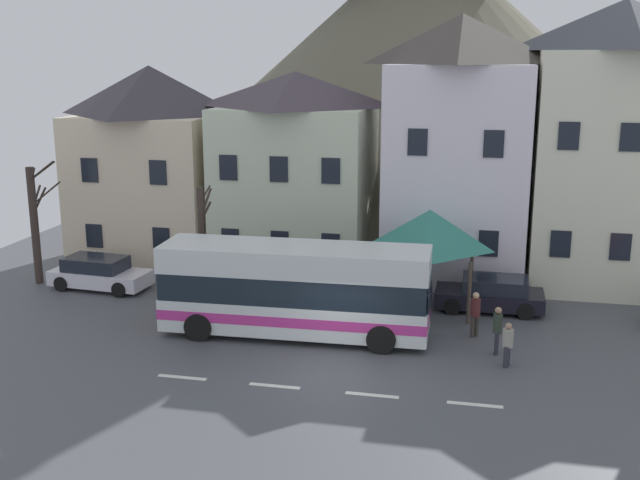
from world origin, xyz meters
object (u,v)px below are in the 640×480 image
townhouse_00 (153,163)px  townhouse_01 (296,171)px  pedestrian_02 (475,311)px  bare_tree_00 (202,243)px  parked_car_02 (491,294)px  pedestrian_00 (497,327)px  townhouse_03 (616,145)px  hilltop_castle (423,63)px  parked_car_00 (99,273)px  pedestrian_01 (508,343)px  townhouse_02 (458,150)px  bus_shelter (430,230)px  transit_bus (295,291)px  bare_tree_01 (35,222)px  public_bench (389,278)px

townhouse_00 → townhouse_01: (7.21, -0.11, -0.12)m
pedestrian_02 → bare_tree_00: 10.92m
parked_car_02 → pedestrian_00: size_ratio=2.52×
townhouse_03 → pedestrian_02: size_ratio=7.30×
hilltop_castle → pedestrian_02: hilltop_castle is taller
parked_car_00 → pedestrian_01: size_ratio=2.95×
townhouse_02 → townhouse_00: bearing=178.5°
townhouse_02 → pedestrian_02: 9.17m
townhouse_03 → townhouse_00: bearing=-179.3°
townhouse_01 → bus_shelter: bearing=-37.3°
transit_bus → pedestrian_00: size_ratio=5.78×
townhouse_01 → townhouse_03: (14.02, 0.35, 1.50)m
townhouse_00 → pedestrian_02: size_ratio=5.62×
transit_bus → parked_car_02: size_ratio=2.30×
transit_bus → townhouse_02: bearing=58.3°
townhouse_01 → bare_tree_01: townhouse_01 is taller
townhouse_02 → parked_car_00: size_ratio=2.63×
townhouse_03 → pedestrian_01: bearing=-112.2°
pedestrian_00 → bare_tree_01: 20.17m
parked_car_02 → pedestrian_01: pedestrian_01 is taller
bus_shelter → parked_car_00: bearing=-178.1°
transit_bus → public_bench: 6.93m
parked_car_02 → pedestrian_02: (-0.55, -3.12, 0.29)m
parked_car_00 → pedestrian_01: (16.99, -4.98, 0.11)m
public_bench → hilltop_castle: bearing=91.6°
parked_car_02 → public_bench: parked_car_02 is taller
townhouse_02 → pedestrian_01: bearing=-77.7°
parked_car_00 → pedestrian_02: pedestrian_02 is taller
parked_car_02 → public_bench: bearing=-25.3°
townhouse_03 → public_bench: 11.24m
parked_car_00 → bare_tree_00: bare_tree_00 is taller
townhouse_00 → townhouse_02: (14.59, -0.38, 1.10)m
bare_tree_01 → bus_shelter: bearing=0.9°
townhouse_02 → pedestrian_02: bearing=-81.6°
hilltop_castle → pedestrian_00: (5.06, -27.59, -8.27)m
hilltop_castle → bare_tree_00: hilltop_castle is taller
townhouse_01 → parked_car_02: bearing=-28.3°
transit_bus → parked_car_00: (-9.62, 3.68, -0.99)m
parked_car_02 → bare_tree_01: bearing=1.2°
townhouse_00 → townhouse_02: size_ratio=0.81×
public_bench → bare_tree_00: (-6.99, -3.80, 2.10)m
pedestrian_01 → bare_tree_00: 12.53m
hilltop_castle → parked_car_02: hilltop_castle is taller
hilltop_castle → parked_car_02: size_ratio=9.66×
townhouse_00 → pedestrian_02: (15.73, -8.11, -3.71)m
transit_bus → bare_tree_01: bare_tree_01 is taller
bare_tree_00 → bus_shelter: bearing=10.4°
parked_car_00 → bare_tree_01: 3.63m
townhouse_02 → bare_tree_00: (-9.57, -6.39, -3.19)m
townhouse_03 → pedestrian_02: 11.22m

